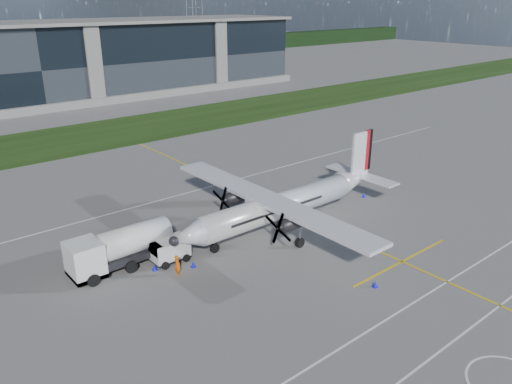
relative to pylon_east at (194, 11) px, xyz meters
name	(u,v)px	position (x,y,z in m)	size (l,w,h in m)	color
ground	(118,146)	(-85.00, -110.00, -15.00)	(400.00, 400.00, 0.00)	#5E5C59
grass_strip	(95,135)	(-85.00, -102.00, -14.98)	(400.00, 18.00, 0.04)	black
terminal_building	(25,66)	(-85.00, -70.00, -7.50)	(120.00, 20.00, 15.00)	black
pylon_east	(194,11)	(0.00, 0.00, 0.00)	(9.00, 4.60, 30.00)	gray
yellow_taxiway_centerline	(271,203)	(-82.00, -140.00, -14.99)	(0.20, 70.00, 0.01)	yellow
white_lane_line	(478,322)	(-85.00, -164.00, -14.99)	(90.00, 0.15, 0.01)	white
turboprop_aircraft	(286,190)	(-84.84, -145.14, -11.30)	(23.77, 24.65, 7.39)	silver
fuel_tanker_truck	(114,251)	(-100.35, -142.47, -13.38)	(8.64, 2.81, 3.24)	silver
baggage_tug	(170,250)	(-96.36, -144.05, -14.04)	(3.21, 1.93, 1.93)	silver
ground_crew_person	(177,264)	(-97.03, -146.31, -14.02)	(0.80, 0.57, 1.97)	#F25907
safety_cone_tail	(364,195)	(-73.33, -145.08, -14.75)	(0.36, 0.36, 0.50)	#0D10EB
safety_cone_nose_port	(193,264)	(-95.45, -146.02, -14.75)	(0.36, 0.36, 0.50)	#0D10EB
safety_cone_portwing	(375,284)	(-86.75, -157.00, -14.75)	(0.36, 0.36, 0.50)	#0D10EB
safety_cone_fwd	(155,267)	(-98.04, -144.54, -14.75)	(0.36, 0.36, 0.50)	#0D10EB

